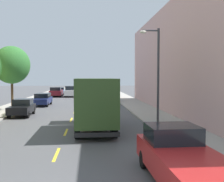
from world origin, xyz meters
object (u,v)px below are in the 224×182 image
parked_pickup_burgundy (56,92)px  parked_wagon_silver (103,90)px  delivery_box_truck (94,101)px  parked_sedan_sky (60,91)px  parked_pickup_charcoal (104,92)px  parked_hatchback_black (22,107)px  parked_wagon_orange (108,94)px  street_lamp (156,70)px  parked_hatchback_champagne (109,97)px  street_tree_third (12,65)px  parked_wagon_navy (43,99)px  parked_pickup_red (182,158)px  moving_white_sedan (71,91)px

parked_pickup_burgundy → parked_wagon_silver: bearing=36.4°
parked_pickup_burgundy → parked_wagon_silver: 10.74m
delivery_box_truck → parked_wagon_silver: size_ratio=1.65×
parked_wagon_silver → parked_sedan_sky: bearing=-177.9°
parked_pickup_charcoal → parked_hatchback_black: 27.10m
parked_hatchback_black → parked_sedan_sky: size_ratio=0.89×
parked_wagon_silver → parked_wagon_orange: same height
delivery_box_truck → parked_wagon_orange: (2.66, 26.64, -1.11)m
street_lamp → parked_wagon_silver: size_ratio=1.38×
parked_sedan_sky → delivery_box_truck: bearing=-80.6°
parked_sedan_sky → parked_wagon_orange: bearing=-51.2°
parked_hatchback_champagne → parked_wagon_silver: (-0.04, 17.65, 0.05)m
parked_wagon_silver → parked_wagon_orange: 11.33m
street_tree_third → parked_wagon_navy: bearing=67.3°
parked_hatchback_champagne → parked_wagon_navy: bearing=-153.6°
parked_pickup_red → parked_hatchback_black: bearing=118.7°
parked_pickup_red → parked_hatchback_champagne: bearing=90.3°
parked_pickup_burgundy → parked_wagon_navy: parked_pickup_burgundy is taller
parked_wagon_navy → parked_pickup_charcoal: bearing=62.9°
moving_white_sedan → parked_hatchback_champagne: bearing=-60.5°
street_tree_third → parked_wagon_navy: size_ratio=1.38×
parked_hatchback_black → parked_wagon_navy: bearing=88.3°
delivery_box_truck → moving_white_sedan: delivery_box_truck is taller
parked_wagon_orange → moving_white_sedan: bearing=145.0°
parked_pickup_burgundy → parked_hatchback_black: bearing=-90.2°
street_lamp → parked_pickup_charcoal: size_ratio=1.24×
street_tree_third → parked_hatchback_black: size_ratio=1.61×
delivery_box_truck → parked_hatchback_champagne: size_ratio=1.94×
parked_pickup_burgundy → parked_hatchback_black: 24.55m
street_lamp → parked_wagon_silver: 37.81m
street_lamp → parked_hatchback_black: 12.82m
street_tree_third → parked_pickup_red: size_ratio=1.22×
parked_pickup_burgundy → parked_sedan_sky: 6.05m
parked_hatchback_black → moving_white_sedan: moving_white_sedan is taller
parked_pickup_red → parked_wagon_navy: 26.84m
parked_hatchback_black → parked_wagon_navy: (0.27, 9.06, 0.05)m
moving_white_sedan → parked_pickup_charcoal: bearing=15.4°
street_tree_third → parked_wagon_silver: 29.33m
street_tree_third → street_lamp: size_ratio=0.99×
parked_hatchback_champagne → parked_wagon_silver: same height
parked_pickup_red → parked_pickup_charcoal: bearing=90.2°
parked_hatchback_black → moving_white_sedan: (2.70, 23.97, 0.23)m
parked_sedan_sky → parked_wagon_navy: parked_wagon_navy is taller
street_tree_third → parked_sedan_sky: street_tree_third is taller
parked_wagon_navy → parked_pickup_red: bearing=-71.2°
parked_pickup_charcoal → parked_hatchback_champagne: bearing=-90.0°
parked_wagon_navy → moving_white_sedan: (2.43, 14.91, 0.18)m
parked_pickup_burgundy → parked_wagon_orange: 10.18m
parked_sedan_sky → parked_wagon_silver: (8.61, 0.32, 0.05)m
parked_hatchback_black → parked_pickup_burgundy: bearing=89.8°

